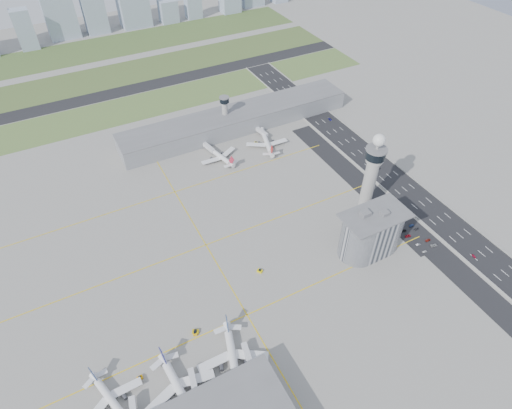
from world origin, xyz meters
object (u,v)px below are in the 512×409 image
tug_1 (195,332)px  car_hw_2 (330,119)px  jet_bridge_far_1 (257,130)px  car_lot_11 (396,210)px  airplane_far_a (218,153)px  tug_0 (140,378)px  jet_bridge_near_2 (252,369)px  car_lot_7 (428,240)px  car_lot_9 (412,225)px  car_lot_6 (434,245)px  tug_4 (225,159)px  car_hw_0 (474,256)px  jet_bridge_near_1 (197,397)px  tug_2 (195,333)px  car_lot_1 (418,244)px  car_hw_4 (282,94)px  car_lot_0 (425,252)px  car_hw_1 (378,168)px  car_lot_2 (408,236)px  car_lot_4 (394,221)px  tug_5 (256,143)px  car_lot_3 (404,231)px  car_lot_5 (389,217)px  airplane_near_a (112,400)px  car_lot_10 (404,219)px  admin_building (371,232)px  secondary_tower (225,111)px  airplane_far_b (267,139)px  car_lot_8 (416,229)px  airplane_near_b (180,389)px  tug_3 (260,271)px

tug_1 → car_hw_2: tug_1 is taller
jet_bridge_far_1 → car_lot_11: (41.63, -134.83, -2.27)m
airplane_far_a → tug_0: airplane_far_a is taller
jet_bridge_near_2 → car_lot_7: (145.33, 25.60, -2.26)m
car_lot_9 → car_lot_6: bearing=-179.9°
tug_4 → car_hw_0: (98.45, -167.70, -0.40)m
car_lot_9 → jet_bridge_near_1: bearing=103.0°
tug_2 → car_lot_1: tug_2 is taller
car_lot_6 → airplane_far_a: bearing=34.3°
car_lot_11 → tug_1: bearing=105.5°
car_lot_9 → car_hw_4: car_lot_9 is taller
tug_1 → car_lot_7: tug_1 is taller
car_hw_0 → car_lot_0: bearing=154.0°
car_hw_1 → jet_bridge_far_1: bearing=120.7°
tug_4 → car_lot_2: tug_4 is taller
car_lot_4 → jet_bridge_near_2: bearing=101.9°
jet_bridge_near_1 → tug_5: bearing=-25.3°
jet_bridge_far_1 → tug_0: jet_bridge_far_1 is taller
car_lot_3 → car_lot_5: car_lot_5 is taller
airplane_near_a → car_lot_10: (211.55, 31.90, -4.77)m
car_lot_9 → car_hw_2: car_lot_9 is taller
car_hw_1 → car_hw_2: car_hw_1 is taller
car_lot_0 → jet_bridge_near_1: bearing=100.8°
admin_building → jet_bridge_far_1: (0.01, 154.00, -12.45)m
secondary_tower → tug_0: size_ratio=11.03×
car_hw_0 → car_lot_6: bearing=139.2°
airplane_far_b → car_lot_8: (42.44, -135.38, -5.27)m
car_lot_2 → car_lot_6: 17.08m
airplane_far_b → airplane_near_b: bearing=156.4°
car_lot_11 → car_lot_7: bearing=-175.2°
tug_2 → car_lot_6: bearing=11.8°
airplane_near_a → car_hw_1: size_ratio=10.05×
car_lot_4 → car_lot_8: bearing=-153.2°
airplane_near_a → car_lot_9: (211.69, 24.50, -4.70)m
car_lot_0 → car_hw_1: (30.95, 83.38, 0.06)m
airplane_near_a → car_lot_10: size_ratio=9.10×
admin_building → car_hw_2: admin_building is taller
car_lot_3 → airplane_near_b: bearing=109.2°
tug_3 → car_lot_2: 104.13m
car_lot_8 → car_hw_2: car_lot_8 is taller
car_lot_1 → car_lot_3: car_lot_3 is taller
airplane_far_b → tug_5: bearing=65.2°
tug_5 → car_lot_11: bearing=-68.3°
car_lot_1 → airplane_far_b: bearing=21.1°
tug_3 → tug_4: size_ratio=0.97×
airplane_near_b → car_lot_3: (172.92, 33.92, -5.60)m
airplane_far_b → tug_5: (-7.06, 6.18, -5.06)m
car_lot_6 → car_lot_2: bearing=38.0°
tug_5 → car_lot_7: size_ratio=0.73×
tug_5 → car_hw_0: tug_5 is taller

